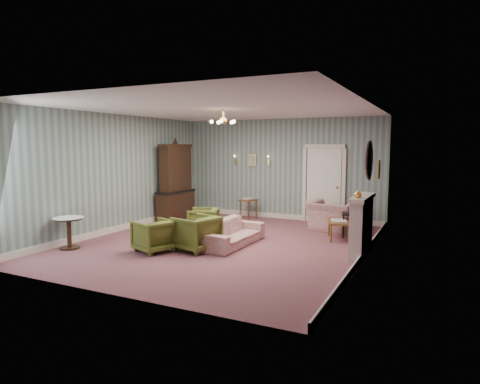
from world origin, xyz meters
The scene contains 27 objects.
floor centered at (0.00, 0.00, 0.00)m, with size 7.00×7.00×0.00m, color #7F4A53.
ceiling centered at (0.00, 0.00, 2.90)m, with size 7.00×7.00×0.00m, color white.
wall_back centered at (0.00, 3.50, 1.45)m, with size 6.00×6.00×0.00m, color slate.
wall_front centered at (0.00, -3.50, 1.45)m, with size 6.00×6.00×0.00m, color slate.
wall_left centered at (-3.00, 0.00, 1.45)m, with size 7.00×7.00×0.00m, color slate.
wall_right centered at (3.00, 0.00, 1.45)m, with size 7.00×7.00×0.00m, color slate.
wall_right_floral centered at (2.98, 0.00, 1.45)m, with size 7.00×7.00×0.00m, color #A25175.
door centered at (1.30, 3.46, 1.08)m, with size 1.12×0.12×2.16m, color white, non-canonical shape.
olive_chair_a centered at (-0.92, -1.26, 0.36)m, with size 0.69×0.65×0.71m, color #535D20.
olive_chair_b centered at (-0.19, -0.81, 0.40)m, with size 0.77×0.72×0.79m, color #535D20.
olive_chair_c centered at (-0.89, 0.63, 0.35)m, with size 0.68×0.64×0.70m, color #535D20.
sofa_chintz centered at (0.24, -0.09, 0.37)m, with size 1.87×0.55×0.73m, color #903A4C.
wingback_chair centered at (1.80, 2.47, 0.49)m, with size 1.12×0.72×0.97m, color #903A4C.
dresser centered at (-2.65, 2.01, 1.15)m, with size 0.48×1.38×2.31m, color black, non-canonical shape.
fireplace centered at (2.86, 0.40, 0.58)m, with size 0.30×1.40×1.16m, color beige, non-canonical shape.
mantel_vase centered at (2.84, 0.00, 1.23)m, with size 0.15×0.15×0.15m, color gold.
oval_mirror centered at (2.96, 0.40, 1.85)m, with size 0.04×0.76×0.84m, color white, non-canonical shape.
framed_print centered at (2.97, 1.75, 1.60)m, with size 0.04×0.34×0.42m, color gold, non-canonical shape.
coffee_table centered at (2.17, 1.50, 0.22)m, with size 0.48×0.86×0.44m, color brown, non-canonical shape.
side_table_black centered at (2.37, 1.81, 0.28)m, with size 0.38×0.38×0.57m, color black, non-canonical shape.
pedestal_table centered at (-2.65, -1.83, 0.33)m, with size 0.61×0.61×0.66m, color black, non-canonical shape.
nesting_table centered at (-0.79, 2.99, 0.32)m, with size 0.38×0.49×0.63m, color brown, non-canonical shape.
gilt_mirror_back centered at (-0.90, 3.46, 1.70)m, with size 0.28×0.06×0.36m, color gold, non-canonical shape.
sconce_left centered at (-1.45, 3.44, 1.70)m, with size 0.16×0.12×0.30m, color gold, non-canonical shape.
sconce_right centered at (-0.35, 3.44, 1.70)m, with size 0.16×0.12×0.30m, color gold, non-canonical shape.
chandelier centered at (0.00, 0.00, 2.63)m, with size 0.56×0.56×0.36m, color gold, non-canonical shape.
burgundy_cushion centered at (1.75, 2.32, 0.48)m, with size 0.38×0.10×0.38m, color maroon.
Camera 1 is at (4.22, -7.85, 2.12)m, focal length 30.99 mm.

